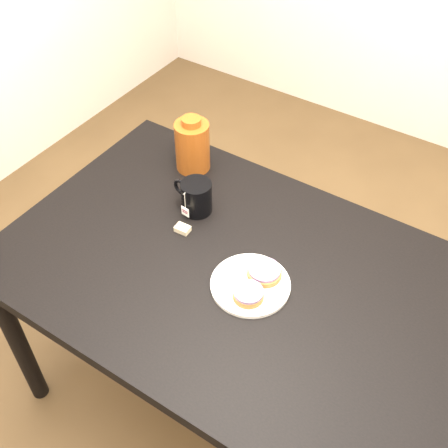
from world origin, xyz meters
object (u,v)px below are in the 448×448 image
object	(u,v)px
mug	(196,197)
teabag_pouch	(183,229)
bagel_back	(264,272)
bagel_package	(192,145)
table	(238,289)
bagel_front	(248,294)
plate	(250,284)

from	to	relation	value
mug	teabag_pouch	xyz separation A→B (m)	(0.02, -0.10, -0.05)
bagel_back	bagel_package	world-z (taller)	bagel_package
table	teabag_pouch	world-z (taller)	teabag_pouch
table	bagel_package	xyz separation A→B (m)	(-0.38, 0.32, 0.18)
table	mug	size ratio (longest dim) A/B	9.42
bagel_back	bagel_front	xyz separation A→B (m)	(0.00, -0.09, 0.00)
mug	table	bearing A→B (deg)	-24.11
mug	bagel_package	bearing A→B (deg)	133.98
plate	bagel_package	bearing A→B (deg)	142.01
bagel_front	bagel_package	world-z (taller)	bagel_package
bagel_back	bagel_front	bearing A→B (deg)	-88.45
bagel_back	teabag_pouch	bearing A→B (deg)	175.47
plate	table	bearing A→B (deg)	153.31
bagel_package	bagel_front	bearing A→B (deg)	-40.13
plate	teabag_pouch	world-z (taller)	teabag_pouch
bagel_front	mug	size ratio (longest dim) A/B	0.82
plate	teabag_pouch	size ratio (longest dim) A/B	5.01
plate	teabag_pouch	distance (m)	0.30
table	bagel_front	bearing A→B (deg)	-43.18
teabag_pouch	bagel_package	size ratio (longest dim) A/B	0.23
teabag_pouch	plate	bearing A→B (deg)	-13.95
plate	bagel_front	distance (m)	0.05
plate	bagel_front	xyz separation A→B (m)	(0.02, -0.04, 0.02)
bagel_front	bagel_back	bearing A→B (deg)	91.55
teabag_pouch	bagel_package	xyz separation A→B (m)	(-0.15, 0.27, 0.08)
bagel_front	teabag_pouch	xyz separation A→B (m)	(-0.31, 0.12, -0.02)
mug	bagel_front	bearing A→B (deg)	-27.65
bagel_back	mug	world-z (taller)	mug
table	bagel_package	world-z (taller)	bagel_package
plate	bagel_front	size ratio (longest dim) A/B	1.85
teabag_pouch	bagel_back	bearing A→B (deg)	-4.53
plate	teabag_pouch	xyz separation A→B (m)	(-0.29, 0.07, 0.00)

